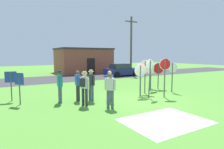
% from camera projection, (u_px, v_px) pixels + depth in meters
% --- Properties ---
extents(ground_plane, '(80.00, 80.00, 0.00)m').
position_uv_depth(ground_plane, '(143.00, 99.00, 10.86)').
color(ground_plane, '#518E33').
extents(street_asphalt, '(60.00, 6.40, 0.01)m').
position_uv_depth(street_asphalt, '(73.00, 78.00, 21.10)').
color(street_asphalt, '#38383A').
rests_on(street_asphalt, ground).
extents(concrete_path, '(3.20, 2.40, 0.01)m').
position_uv_depth(concrete_path, '(165.00, 121.00, 7.33)').
color(concrete_path, '#ADAAA3').
rests_on(concrete_path, ground).
extents(building_background, '(7.42, 5.42, 3.50)m').
position_uv_depth(building_background, '(83.00, 60.00, 27.40)').
color(building_background, brown).
rests_on(building_background, ground).
extents(utility_pole, '(1.80, 0.24, 7.25)m').
position_uv_depth(utility_pole, '(131.00, 45.00, 23.72)').
color(utility_pole, brown).
rests_on(utility_pole, ground).
extents(parked_car_on_street, '(4.35, 2.11, 1.51)m').
position_uv_depth(parked_car_on_street, '(122.00, 70.00, 23.07)').
color(parked_car_on_street, navy).
rests_on(parked_car_on_street, ground).
extents(stop_sign_rear_right, '(0.65, 0.27, 2.35)m').
position_uv_depth(stop_sign_rear_right, '(165.00, 71.00, 11.26)').
color(stop_sign_rear_right, '#474C4C').
rests_on(stop_sign_rear_right, ground).
extents(stop_sign_rear_left, '(0.83, 0.28, 1.98)m').
position_uv_depth(stop_sign_rear_left, '(158.00, 71.00, 14.06)').
color(stop_sign_rear_left, '#474C4C').
rests_on(stop_sign_rear_left, ground).
extents(stop_sign_nearest, '(0.16, 0.69, 2.04)m').
position_uv_depth(stop_sign_nearest, '(172.00, 72.00, 12.92)').
color(stop_sign_nearest, '#474C4C').
rests_on(stop_sign_nearest, ground).
extents(stop_sign_tallest, '(0.61, 0.18, 2.30)m').
position_uv_depth(stop_sign_tallest, '(150.00, 72.00, 11.08)').
color(stop_sign_tallest, '#474C4C').
rests_on(stop_sign_tallest, ground).
extents(stop_sign_leaning_left, '(0.43, 0.75, 2.22)m').
position_uv_depth(stop_sign_leaning_left, '(145.00, 70.00, 12.49)').
color(stop_sign_leaning_left, '#474C4C').
rests_on(stop_sign_leaning_left, ground).
extents(stop_sign_leaning_right, '(0.59, 0.44, 2.03)m').
position_uv_depth(stop_sign_leaning_right, '(141.00, 73.00, 12.00)').
color(stop_sign_leaning_right, '#474C4C').
rests_on(stop_sign_leaning_right, ground).
extents(stop_sign_far_back, '(0.87, 0.23, 2.07)m').
position_uv_depth(stop_sign_far_back, '(150.00, 71.00, 13.42)').
color(stop_sign_far_back, '#474C4C').
rests_on(stop_sign_far_back, ground).
extents(stop_sign_center_cluster, '(0.72, 0.23, 1.98)m').
position_uv_depth(stop_sign_center_cluster, '(140.00, 75.00, 11.49)').
color(stop_sign_center_cluster, '#474C4C').
rests_on(stop_sign_center_cluster, ground).
extents(stop_sign_low_front, '(0.32, 0.75, 1.92)m').
position_uv_depth(stop_sign_low_front, '(151.00, 71.00, 14.38)').
color(stop_sign_low_front, '#474C4C').
rests_on(stop_sign_low_front, ground).
extents(person_in_teal, '(0.45, 0.52, 1.74)m').
position_uv_depth(person_in_teal, '(84.00, 86.00, 9.44)').
color(person_in_teal, '#2D2D33').
rests_on(person_in_teal, ground).
extents(person_in_blue, '(0.31, 0.57, 1.74)m').
position_uv_depth(person_in_blue, '(60.00, 84.00, 10.07)').
color(person_in_blue, '#4C5670').
rests_on(person_in_blue, ground).
extents(person_near_signs, '(0.40, 0.47, 1.69)m').
position_uv_depth(person_near_signs, '(110.00, 89.00, 9.01)').
color(person_near_signs, '#4C5670').
rests_on(person_near_signs, ground).
extents(person_holding_notes, '(0.32, 0.55, 1.74)m').
position_uv_depth(person_holding_notes, '(91.00, 83.00, 10.47)').
color(person_holding_notes, '#4C5670').
rests_on(person_holding_notes, ground).
extents(person_with_sunhat, '(0.28, 0.56, 1.69)m').
position_uv_depth(person_with_sunhat, '(110.00, 84.00, 10.42)').
color(person_with_sunhat, '#4C5670').
rests_on(person_with_sunhat, ground).
extents(person_in_dark_shirt, '(0.24, 0.57, 1.69)m').
position_uv_depth(person_in_dark_shirt, '(78.00, 84.00, 10.48)').
color(person_in_dark_shirt, '#2D2D33').
rests_on(person_in_dark_shirt, ground).
extents(info_panel_leftmost, '(0.59, 0.15, 1.64)m').
position_uv_depth(info_panel_leftmost, '(11.00, 81.00, 10.40)').
color(info_panel_leftmost, '#4C4C51').
rests_on(info_panel_leftmost, ground).
extents(info_panel_middle, '(0.39, 0.49, 1.64)m').
position_uv_depth(info_panel_middle, '(19.00, 83.00, 9.63)').
color(info_panel_middle, '#4C4C51').
rests_on(info_panel_middle, ground).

